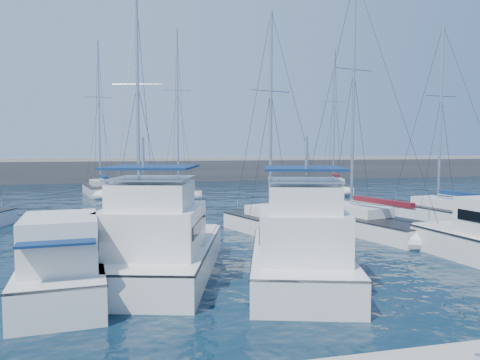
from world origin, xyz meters
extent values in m
plane|color=black|center=(0.00, 0.00, 0.00)|extent=(220.00, 220.00, 0.00)
cube|color=#424244|center=(0.00, 52.00, 1.00)|extent=(160.00, 6.00, 4.00)
cube|color=gray|center=(0.00, 52.00, 3.20)|extent=(160.00, 1.20, 0.50)
cube|color=silver|center=(-8.84, -2.28, 0.40)|extent=(3.12, 6.83, 1.60)
cube|color=#262628|center=(-8.84, -2.28, 1.15)|extent=(3.17, 6.83, 0.08)
cube|color=silver|center=(-8.78, -3.09, 2.00)|extent=(2.45, 3.24, 1.60)
cube|color=black|center=(-8.78, -3.09, 2.08)|extent=(2.45, 2.63, 0.45)
cube|color=#0D244E|center=(-8.68, -4.30, 2.30)|extent=(2.24, 2.18, 0.07)
cube|color=silver|center=(-5.44, -0.36, 0.40)|extent=(6.28, 9.69, 1.60)
cube|color=#262628|center=(-5.44, -0.36, 1.15)|extent=(6.35, 9.71, 0.08)
cube|color=silver|center=(-5.75, -1.41, 2.00)|extent=(4.36, 4.92, 1.60)
cube|color=black|center=(-5.75, -1.41, 2.08)|extent=(4.19, 4.14, 0.45)
cube|color=silver|center=(-5.80, -1.60, 3.25)|extent=(3.37, 3.54, 0.90)
cube|color=#0D244E|center=(-5.80, -1.60, 4.25)|extent=(3.80, 4.03, 0.08)
cube|color=silver|center=(-0.53, -2.68, 0.40)|extent=(5.61, 8.55, 1.60)
cube|color=#262628|center=(-0.53, -2.68, 1.15)|extent=(5.67, 8.57, 0.08)
cube|color=silver|center=(-0.81, -3.60, 2.00)|extent=(3.86, 4.35, 1.60)
cube|color=black|center=(-0.81, -3.60, 2.08)|extent=(3.70, 3.67, 0.45)
cube|color=silver|center=(-0.87, -3.79, 3.25)|extent=(2.98, 3.13, 0.90)
cube|color=#0D244E|center=(-0.87, -3.79, 4.25)|extent=(3.37, 3.57, 0.08)
cube|color=silver|center=(-6.21, 6.50, 0.30)|extent=(4.92, 8.47, 1.30)
cube|color=#262628|center=(-6.21, 6.50, 0.93)|extent=(4.97, 8.48, 0.06)
cube|color=silver|center=(-6.08, 6.98, 1.25)|extent=(2.77, 3.87, 0.55)
cylinder|color=silver|center=(-6.01, 7.27, 7.18)|extent=(0.18, 0.18, 11.46)
cylinder|color=silver|center=(-6.51, 5.34, 1.80)|extent=(1.12, 3.89, 0.12)
cube|color=#511019|center=(-6.54, 5.25, 1.95)|extent=(1.24, 3.56, 0.28)
cube|color=silver|center=(1.68, 6.49, 0.30)|extent=(4.97, 8.00, 1.30)
cube|color=#262628|center=(1.68, 6.49, 0.93)|extent=(5.03, 8.02, 0.06)
cube|color=silver|center=(1.54, 6.94, 1.25)|extent=(2.76, 3.68, 0.55)
cylinder|color=silver|center=(1.46, 7.21, 7.06)|extent=(0.18, 0.18, 11.22)
cylinder|color=silver|center=(2.01, 5.42, 1.80)|extent=(1.21, 3.61, 0.12)
cube|color=#0D244E|center=(2.04, 5.32, 1.95)|extent=(1.32, 3.32, 0.28)
cube|color=silver|center=(6.73, 6.00, 0.30)|extent=(5.33, 10.07, 1.30)
cube|color=#262628|center=(6.73, 6.00, 0.93)|extent=(5.39, 10.09, 0.06)
cube|color=silver|center=(6.58, 6.58, 1.25)|extent=(2.97, 4.56, 0.55)
cylinder|color=silver|center=(6.50, 6.93, 8.21)|extent=(0.18, 0.18, 13.51)
cylinder|color=silver|center=(7.08, 4.60, 1.80)|extent=(1.28, 4.69, 0.12)
cube|color=#511019|center=(7.10, 4.50, 1.95)|extent=(1.38, 4.28, 0.28)
cube|color=silver|center=(14.07, 8.00, 0.30)|extent=(4.11, 8.90, 1.30)
cube|color=#262628|center=(14.07, 8.00, 0.93)|extent=(4.17, 8.91, 0.06)
cube|color=silver|center=(14.00, 8.54, 1.25)|extent=(2.43, 3.98, 0.55)
cylinder|color=silver|center=(13.96, 8.85, 7.24)|extent=(0.18, 0.18, 11.57)
cylinder|color=silver|center=(14.24, 6.73, 1.80)|extent=(0.69, 4.27, 0.12)
cube|color=#0D244E|center=(14.26, 6.63, 1.95)|extent=(0.86, 3.87, 0.28)
cube|color=silver|center=(-9.09, 32.20, 0.30)|extent=(4.51, 8.63, 1.30)
cube|color=#262628|center=(-9.09, 32.20, 0.93)|extent=(4.57, 8.64, 0.06)
cube|color=silver|center=(-9.19, 32.71, 1.25)|extent=(2.60, 3.90, 0.55)
cylinder|color=silver|center=(-9.24, 33.01, 8.76)|extent=(0.18, 0.18, 14.62)
cylinder|color=silver|center=(-8.85, 30.99, 1.80)|extent=(0.90, 4.05, 0.12)
cube|color=#0D244E|center=(-8.83, 30.89, 1.95)|extent=(1.05, 3.69, 0.28)
cube|color=silver|center=(-1.32, 29.14, 0.30)|extent=(3.16, 9.10, 1.30)
cube|color=#262628|center=(-1.32, 29.14, 0.93)|extent=(3.23, 9.10, 0.06)
cube|color=silver|center=(-1.32, 29.71, 1.25)|extent=(2.04, 3.99, 0.55)
cylinder|color=silver|center=(-1.33, 30.05, 9.27)|extent=(0.18, 0.18, 15.64)
cylinder|color=silver|center=(-1.31, 27.78, 1.80)|extent=(0.15, 4.54, 0.12)
cube|color=#511019|center=(-1.31, 27.68, 1.95)|extent=(0.38, 4.09, 0.28)
cube|color=silver|center=(15.67, 28.72, 0.30)|extent=(4.88, 7.54, 1.30)
cube|color=#262628|center=(15.67, 28.72, 0.93)|extent=(4.94, 7.55, 0.06)
cube|color=silver|center=(15.79, 29.13, 1.25)|extent=(2.74, 3.48, 0.55)
cylinder|color=silver|center=(15.87, 29.38, 8.59)|extent=(0.18, 0.18, 14.29)
cylinder|color=silver|center=(15.37, 27.72, 1.80)|extent=(1.12, 3.37, 0.12)
cube|color=#511019|center=(15.34, 27.62, 1.95)|extent=(1.24, 3.10, 0.28)
camera|label=1|loc=(-6.76, -18.60, 4.96)|focal=35.00mm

